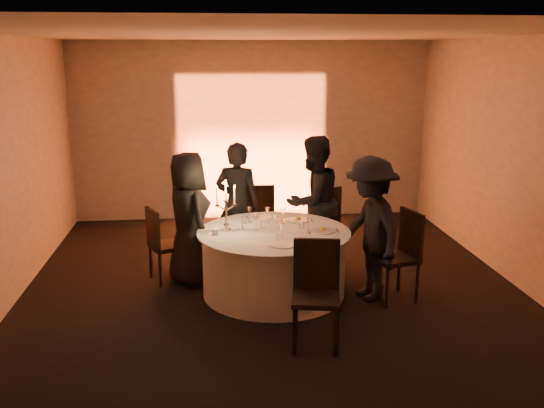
{
  "coord_description": "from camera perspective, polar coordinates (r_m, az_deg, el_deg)",
  "views": [
    {
      "loc": [
        -0.74,
        -6.75,
        2.81
      ],
      "look_at": [
        0.0,
        0.2,
        1.05
      ],
      "focal_mm": 40.0,
      "sensor_mm": 36.0,
      "label": 1
    }
  ],
  "objects": [
    {
      "name": "banquet_table",
      "position": [
        7.21,
        0.17,
        -5.52
      ],
      "size": [
        1.8,
        1.8,
        0.77
      ],
      "color": "black",
      "rests_on": "floor"
    },
    {
      "name": "chair_left",
      "position": [
        7.66,
        -10.34,
        -3.42
      ],
      "size": [
        0.55,
        0.55,
        0.94
      ],
      "rotation": [
        0.0,
        0.0,
        1.99
      ],
      "color": "black",
      "rests_on": "floor"
    },
    {
      "name": "guest_right",
      "position": [
        7.03,
        9.23,
        -2.34
      ],
      "size": [
        0.86,
        1.2,
        1.68
      ],
      "primitive_type": "imported",
      "rotation": [
        0.0,
        0.0,
        -1.34
      ],
      "color": "black",
      "rests_on": "floor"
    },
    {
      "name": "chair_back_right",
      "position": [
        8.38,
        4.76,
        -1.37
      ],
      "size": [
        0.61,
        0.61,
        1.02
      ],
      "rotation": [
        0.0,
        0.0,
        -2.6
      ],
      "color": "black",
      "rests_on": "floor"
    },
    {
      "name": "chair_front",
      "position": [
        5.97,
        4.17,
        -7.74
      ],
      "size": [
        0.53,
        0.53,
        1.04
      ],
      "rotation": [
        0.0,
        0.0,
        -0.18
      ],
      "color": "black",
      "rests_on": "floor"
    },
    {
      "name": "wine_glass_a",
      "position": [
        6.92,
        0.72,
        -1.84
      ],
      "size": [
        0.07,
        0.07,
        0.19
      ],
      "color": "silver",
      "rests_on": "banquet_table"
    },
    {
      "name": "guest_back_right",
      "position": [
        8.05,
        3.89,
        0.21
      ],
      "size": [
        1.08,
        1.03,
        1.76
      ],
      "primitive_type": "imported",
      "rotation": [
        0.0,
        0.0,
        -2.55
      ],
      "color": "black",
      "rests_on": "floor"
    },
    {
      "name": "plate_left",
      "position": [
        7.22,
        -4.16,
        -2.26
      ],
      "size": [
        0.36,
        0.27,
        0.01
      ],
      "color": "white",
      "rests_on": "banquet_table"
    },
    {
      "name": "floor",
      "position": [
        7.35,
        0.17,
        -8.35
      ],
      "size": [
        7.0,
        7.0,
        0.0
      ],
      "primitive_type": "plane",
      "color": "black",
      "rests_on": "ground"
    },
    {
      "name": "chair_right",
      "position": [
        7.15,
        12.07,
        -4.24
      ],
      "size": [
        0.56,
        0.56,
        1.05
      ],
      "rotation": [
        0.0,
        0.0,
        -1.33
      ],
      "color": "black",
      "rests_on": "floor"
    },
    {
      "name": "plate_front",
      "position": [
        6.59,
        1.02,
        -3.84
      ],
      "size": [
        0.36,
        0.29,
        0.01
      ],
      "color": "white",
      "rests_on": "banquet_table"
    },
    {
      "name": "wine_glass_f",
      "position": [
        7.36,
        1.05,
        -0.85
      ],
      "size": [
        0.07,
        0.07,
        0.19
      ],
      "color": "silver",
      "rests_on": "banquet_table"
    },
    {
      "name": "ceiling",
      "position": [
        6.8,
        0.18,
        15.74
      ],
      "size": [
        7.0,
        7.0,
        0.0
      ],
      "primitive_type": "plane",
      "rotation": [
        3.14,
        0.0,
        0.0
      ],
      "color": "silver",
      "rests_on": "wall_back"
    },
    {
      "name": "candelabra",
      "position": [
        7.07,
        -4.33,
        -0.9
      ],
      "size": [
        0.25,
        0.12,
        0.6
      ],
      "color": "silver",
      "rests_on": "banquet_table"
    },
    {
      "name": "plate_back_right",
      "position": [
        7.53,
        2.44,
        -1.46
      ],
      "size": [
        0.35,
        0.28,
        0.08
      ],
      "color": "white",
      "rests_on": "banquet_table"
    },
    {
      "name": "guest_back_left",
      "position": [
        8.07,
        -3.24,
        -0.04
      ],
      "size": [
        0.71,
        0.58,
        1.67
      ],
      "primitive_type": "imported",
      "rotation": [
        0.0,
        0.0,
        2.81
      ],
      "color": "black",
      "rests_on": "floor"
    },
    {
      "name": "plate_back_left",
      "position": [
        7.65,
        -1.01,
        -1.29
      ],
      "size": [
        0.35,
        0.26,
        0.01
      ],
      "color": "white",
      "rests_on": "banquet_table"
    },
    {
      "name": "chair_back_left",
      "position": [
        8.85,
        -1.2,
        -0.74
      ],
      "size": [
        0.42,
        0.42,
        0.96
      ],
      "rotation": [
        0.0,
        0.0,
        3.13
      ],
      "color": "black",
      "rests_on": "floor"
    },
    {
      "name": "wine_glass_c",
      "position": [
        6.8,
        0.91,
        -2.1
      ],
      "size": [
        0.07,
        0.07,
        0.19
      ],
      "color": "silver",
      "rests_on": "banquet_table"
    },
    {
      "name": "coffee_cup",
      "position": [
        6.99,
        -5.34,
        -2.65
      ],
      "size": [
        0.11,
        0.11,
        0.07
      ],
      "color": "white",
      "rests_on": "banquet_table"
    },
    {
      "name": "tumbler_b",
      "position": [
        7.4,
        -2.65,
        -1.53
      ],
      "size": [
        0.07,
        0.07,
        0.09
      ],
      "primitive_type": "cylinder",
      "color": "silver",
      "rests_on": "banquet_table"
    },
    {
      "name": "wine_glass_d",
      "position": [
        7.1,
        -1.49,
        -1.42
      ],
      "size": [
        0.07,
        0.07,
        0.19
      ],
      "color": "silver",
      "rests_on": "banquet_table"
    },
    {
      "name": "uplighter_fixture",
      "position": [
        10.35,
        -1.75,
        -1.34
      ],
      "size": [
        0.25,
        0.12,
        0.1
      ],
      "primitive_type": "cube",
      "color": "black",
      "rests_on": "floor"
    },
    {
      "name": "wall_right",
      "position": [
        7.83,
        22.61,
        3.41
      ],
      "size": [
        0.0,
        7.0,
        7.0
      ],
      "primitive_type": "plane",
      "rotation": [
        1.57,
        0.0,
        -1.57
      ],
      "color": "#A09B94",
      "rests_on": "floor"
    },
    {
      "name": "wine_glass_b",
      "position": [
        7.44,
        -2.1,
        -0.69
      ],
      "size": [
        0.07,
        0.07,
        0.19
      ],
      "color": "silver",
      "rests_on": "banquet_table"
    },
    {
      "name": "wall_front",
      "position": [
        3.58,
        6.31,
        -7.38
      ],
      "size": [
        7.0,
        0.0,
        7.0
      ],
      "primitive_type": "plane",
      "rotation": [
        -1.57,
        0.0,
        0.0
      ],
      "color": "#A09B94",
      "rests_on": "floor"
    },
    {
      "name": "wine_glass_g",
      "position": [
        6.97,
        3.48,
        -1.72
      ],
      "size": [
        0.07,
        0.07,
        0.19
      ],
      "color": "silver",
      "rests_on": "banquet_table"
    },
    {
      "name": "plate_right",
      "position": [
        7.11,
        4.83,
        -2.46
      ],
      "size": [
        0.36,
        0.28,
        0.08
      ],
      "color": "white",
      "rests_on": "banquet_table"
    },
    {
      "name": "wall_back",
      "position": [
        10.36,
        -1.94,
        6.85
      ],
      "size": [
        7.0,
        0.0,
        7.0
      ],
      "primitive_type": "plane",
      "rotation": [
        1.57,
        0.0,
        0.0
      ],
      "color": "#A09B94",
      "rests_on": "floor"
    },
    {
      "name": "tumbler_a",
      "position": [
        7.19,
        -0.87,
        -1.97
      ],
      "size": [
        0.07,
        0.07,
        0.09
      ],
      "primitive_type": "cylinder",
      "color": "silver",
      "rests_on": "banquet_table"
    },
    {
      "name": "wine_glass_e",
      "position": [
        7.41,
        -0.41,
        -0.74
      ],
      "size": [
        0.07,
        0.07,
        0.19
      ],
      "color": "silver",
      "rests_on": "banquet_table"
    },
    {
      "name": "guest_left",
      "position": [
        7.51,
        -7.87,
        -1.35
      ],
      "size": [
        0.82,
        0.95,
        1.65
      ],
      "primitive_type": "imported",
      "rotation": [
        0.0,
        0.0,
        2.02
      ],
      "color": "black",
      "rests_on": "floor"
    },
    {
      "name": "tumbler_c",
      "position": [
        7.22,
        2.8,
        -1.94
      ],
      "size": [
        0.07,
        0.07,
        0.09
      ],
      "primitive_type": "cylinder",
      "color": "silver",
      "rests_on": "banquet_table"
    },
    {
      "name": "tumbler_d",
      "position": [
        6.72,
        0.67,
        -3.14
      ],
      "size": [
        0.07,
        0.07,
        0.09
      ],
      "primitive_type": "cylinder",
      "color": "silver",
      "rests_on": "banquet_table"
    },
    {
      "name": "wall_left",
      "position": [
        7.24,
        -24.17,
        2.46
      ],
      "size": [
        0.0,
        7.0,
        7.0
      ],
      "primitive_type": "plane",
      "rotation": [
        1.57,
        0.0,
        1.57
      ],
      "color": "#A09B94",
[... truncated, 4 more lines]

